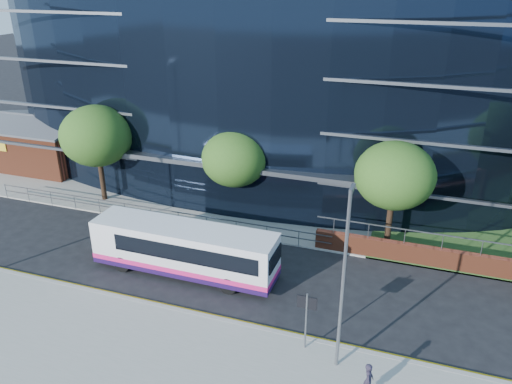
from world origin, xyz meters
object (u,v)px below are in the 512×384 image
at_px(pedestrian, 368,380).
at_px(tree_far_b, 235,159).
at_px(streetlight_east, 344,277).
at_px(brick_pavilion, 42,144).
at_px(city_bus, 186,249).
at_px(tree_far_a, 96,136).
at_px(street_sign, 307,309).
at_px(tree_far_c, 395,176).

bearing_deg(pedestrian, tree_far_b, 36.26).
bearing_deg(streetlight_east, brick_pavilion, 150.76).
xyz_separation_m(brick_pavilion, tree_far_b, (19.00, -4.00, 2.27)).
bearing_deg(city_bus, tree_far_b, 89.55).
xyz_separation_m(tree_far_b, pedestrian, (10.43, -12.96, -3.30)).
height_order(tree_far_a, streetlight_east, streetlight_east).
distance_m(street_sign, tree_far_c, 11.14).
xyz_separation_m(tree_far_c, city_bus, (-10.10, -6.71, -3.06)).
height_order(tree_far_a, pedestrian, tree_far_a).
bearing_deg(pedestrian, streetlight_east, 45.41).
height_order(tree_far_b, pedestrian, tree_far_b).
bearing_deg(brick_pavilion, city_bus, -30.66).
height_order(tree_far_c, city_bus, tree_far_c).
distance_m(street_sign, city_bus, 8.56).
xyz_separation_m(streetlight_east, pedestrian, (1.43, -1.28, -3.53)).
relative_size(street_sign, tree_far_c, 0.43).
height_order(street_sign, tree_far_b, tree_far_b).
distance_m(tree_far_a, tree_far_b, 10.03).
bearing_deg(tree_far_a, brick_pavilion, 153.45).
xyz_separation_m(brick_pavilion, street_sign, (26.50, -15.09, 0.21)).
bearing_deg(brick_pavilion, tree_far_b, -11.88).
relative_size(tree_far_b, tree_far_c, 0.93).
bearing_deg(brick_pavilion, tree_far_c, -8.82).
xyz_separation_m(brick_pavilion, streetlight_east, (28.00, -15.67, 2.50)).
bearing_deg(street_sign, pedestrian, -32.61).
bearing_deg(brick_pavilion, pedestrian, -29.95).
relative_size(brick_pavilion, city_bus, 0.83).
height_order(tree_far_c, streetlight_east, streetlight_east).
height_order(tree_far_a, tree_far_b, tree_far_a).
relative_size(tree_far_a, streetlight_east, 0.87).
xyz_separation_m(tree_far_b, tree_far_c, (10.00, -0.50, 0.33)).
bearing_deg(brick_pavilion, street_sign, -29.65).
relative_size(tree_far_c, streetlight_east, 0.81).
bearing_deg(city_bus, tree_far_a, 146.24).
distance_m(brick_pavilion, pedestrian, 33.98).
height_order(street_sign, tree_far_c, tree_far_c).
height_order(brick_pavilion, street_sign, brick_pavilion).
bearing_deg(tree_far_c, brick_pavilion, 171.18).
bearing_deg(tree_far_a, tree_far_c, 0.00).
bearing_deg(tree_far_b, tree_far_c, -2.86).
relative_size(city_bus, pedestrian, 6.81).
bearing_deg(tree_far_c, tree_far_b, 177.14).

